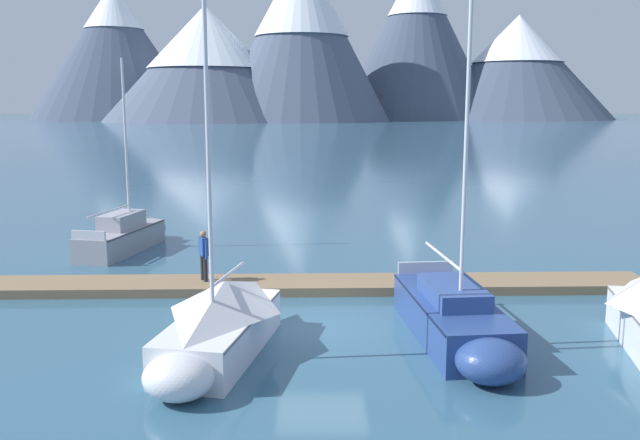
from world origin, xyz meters
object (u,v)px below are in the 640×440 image
(sailboat_mid_dock_port, at_px, (456,319))
(person_on_dock, at_px, (204,252))
(sailboat_second_berth, at_px, (218,323))
(sailboat_nearest_berth, at_px, (126,235))

(sailboat_mid_dock_port, height_order, person_on_dock, sailboat_mid_dock_port)
(sailboat_second_berth, distance_m, sailboat_mid_dock_port, 6.08)
(person_on_dock, bearing_deg, sailboat_second_berth, -77.71)
(sailboat_second_berth, bearing_deg, sailboat_nearest_berth, 114.71)
(sailboat_mid_dock_port, bearing_deg, sailboat_nearest_berth, 135.79)
(sailboat_nearest_berth, bearing_deg, sailboat_mid_dock_port, -44.21)
(sailboat_mid_dock_port, xyz_separation_m, person_on_dock, (-7.33, 5.16, 0.62))
(sailboat_mid_dock_port, relative_size, person_on_dock, 5.33)
(sailboat_second_berth, distance_m, person_on_dock, 6.24)
(sailboat_nearest_berth, xyz_separation_m, person_on_dock, (4.31, -6.17, 0.61))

